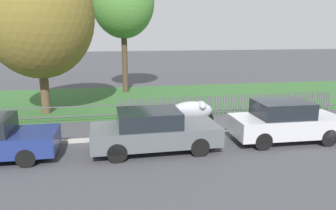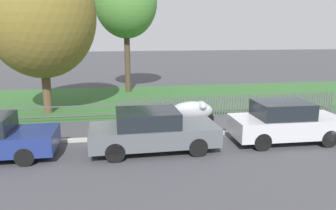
{
  "view_description": "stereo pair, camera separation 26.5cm",
  "coord_description": "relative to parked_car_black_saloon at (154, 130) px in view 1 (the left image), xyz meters",
  "views": [
    {
      "loc": [
        -6.07,
        -12.28,
        4.16
      ],
      "look_at": [
        -3.6,
        1.08,
        1.1
      ],
      "focal_mm": 35.0,
      "sensor_mm": 36.0,
      "label": 1
    },
    {
      "loc": [
        -5.81,
        -12.33,
        4.16
      ],
      "look_at": [
        -3.6,
        1.08,
        1.1
      ],
      "focal_mm": 35.0,
      "sensor_mm": 36.0,
      "label": 2
    }
  ],
  "objects": [
    {
      "name": "grass_strip",
      "position": [
        4.57,
        9.18,
        -0.75
      ],
      "size": [
        39.11,
        9.53,
        0.01
      ],
      "primitive_type": "cube",
      "color": "#33602D",
      "rests_on": "ground"
    },
    {
      "name": "parked_car_navy_estate",
      "position": [
        5.11,
        0.11,
        0.04
      ],
      "size": [
        4.18,
        1.85,
        1.59
      ],
      "rotation": [
        0.0,
        0.0,
        -0.02
      ],
      "color": "#BCBCC1",
      "rests_on": "ground"
    },
    {
      "name": "ground_plane",
      "position": [
        4.57,
        1.32,
        -0.75
      ],
      "size": [
        120.0,
        120.0,
        0.0
      ],
      "primitive_type": "plane",
      "color": "#424247"
    },
    {
      "name": "covered_motorcycle",
      "position": [
        2.16,
        2.86,
        -0.07
      ],
      "size": [
        2.06,
        0.84,
        1.12
      ],
      "rotation": [
        0.0,
        0.0,
        -0.04
      ],
      "color": "black",
      "rests_on": "ground"
    },
    {
      "name": "kerb_stone",
      "position": [
        4.57,
        1.42,
        -0.69
      ],
      "size": [
        39.11,
        0.2,
        0.12
      ],
      "primitive_type": "cube",
      "color": "#B2ADA3",
      "rests_on": "ground"
    },
    {
      "name": "tree_behind_motorcycle",
      "position": [
        -0.32,
        11.91,
        5.29
      ],
      "size": [
        4.16,
        4.16,
        8.47
      ],
      "color": "#473828",
      "rests_on": "ground"
    },
    {
      "name": "park_fence",
      "position": [
        4.57,
        4.42,
        -0.24
      ],
      "size": [
        39.11,
        0.05,
        1.03
      ],
      "color": "#4C4C51",
      "rests_on": "ground"
    },
    {
      "name": "parked_car_black_saloon",
      "position": [
        0.0,
        0.0,
        0.0
      ],
      "size": [
        4.51,
        1.96,
        1.49
      ],
      "rotation": [
        0.0,
        0.0,
        0.02
      ],
      "color": "#51565B",
      "rests_on": "ground"
    },
    {
      "name": "tree_nearest_kerb",
      "position": [
        -4.73,
        6.47,
        4.17
      ],
      "size": [
        5.4,
        5.4,
        8.04
      ],
      "color": "brown",
      "rests_on": "ground"
    }
  ]
}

